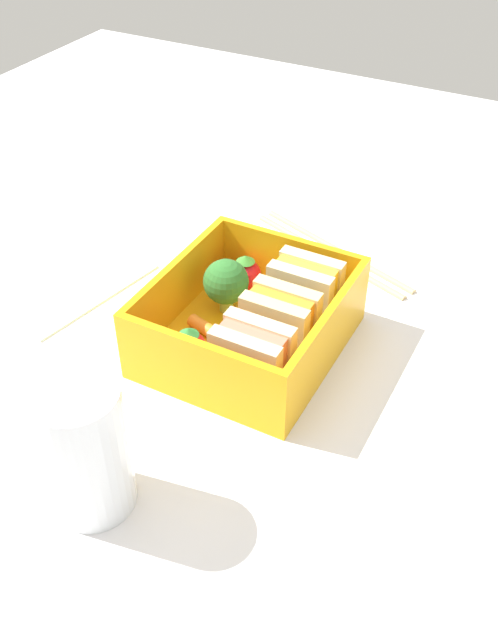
{
  "coord_description": "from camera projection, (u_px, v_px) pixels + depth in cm",
  "views": [
    {
      "loc": [
        38.08,
        20.17,
        37.81
      ],
      "look_at": [
        0.0,
        0.0,
        2.7
      ],
      "focal_mm": 40.0,
      "sensor_mm": 36.0,
      "label": 1
    }
  ],
  "objects": [
    {
      "name": "folded_napkin",
      "position": [
        69.0,
        281.0,
        0.64
      ],
      "size": [
        15.08,
        11.53,
        0.4
      ],
      "primitive_type": "cube",
      "rotation": [
        0.0,
        0.0,
        -0.19
      ],
      "color": "silver",
      "rests_on": "ground_plane"
    },
    {
      "name": "drinking_glass",
      "position": [
        85.0,
        449.0,
        0.43
      ],
      "size": [
        5.4,
        5.4,
        9.59
      ],
      "primitive_type": "cylinder",
      "color": "white",
      "rests_on": "ground_plane"
    },
    {
      "name": "strawberry_far_left",
      "position": [
        245.0,
        273.0,
        0.6
      ],
      "size": [
        2.69,
        2.69,
        3.29
      ],
      "color": "red",
      "rests_on": "bento_tray"
    },
    {
      "name": "strawberry_left",
      "position": [
        189.0,
        347.0,
        0.53
      ],
      "size": [
        2.65,
        2.65,
        3.25
      ],
      "color": "red",
      "rests_on": "bento_tray"
    },
    {
      "name": "sandwich_left",
      "position": [
        305.0,
        289.0,
        0.57
      ],
      "size": [
        3.46,
        5.37,
        4.88
      ],
      "color": "beige",
      "rests_on": "bento_tray"
    },
    {
      "name": "sandwich_center_left",
      "position": [
        280.0,
        321.0,
        0.54
      ],
      "size": [
        3.46,
        5.37,
        4.88
      ],
      "color": "#E4C481",
      "rests_on": "bento_tray"
    },
    {
      "name": "broccoli_floret",
      "position": [
        226.0,
        282.0,
        0.57
      ],
      "size": [
        3.71,
        3.71,
        4.73
      ],
      "color": "#91BD5D",
      "rests_on": "bento_tray"
    },
    {
      "name": "chopstick_pair",
      "position": [
        332.0,
        250.0,
        0.67
      ],
      "size": [
        8.2,
        17.92,
        0.7
      ],
      "color": "tan",
      "rests_on": "ground_plane"
    },
    {
      "name": "ground_plane",
      "position": [
        249.0,
        355.0,
        0.58
      ],
      "size": [
        120.0,
        120.0,
        2.0
      ],
      "primitive_type": "cube",
      "color": "white"
    },
    {
      "name": "sandwich_center",
      "position": [
        252.0,
        356.0,
        0.51
      ],
      "size": [
        3.46,
        5.37,
        4.88
      ],
      "color": "beige",
      "rests_on": "bento_tray"
    },
    {
      "name": "bento_tray",
      "position": [
        249.0,
        340.0,
        0.57
      ],
      "size": [
        15.48,
        13.73,
        1.2
      ],
      "primitive_type": "cube",
      "color": "#ECA212",
      "rests_on": "ground_plane"
    },
    {
      "name": "bento_rim",
      "position": [
        249.0,
        310.0,
        0.55
      ],
      "size": [
        15.48,
        13.73,
        4.92
      ],
      "color": "#ECA212",
      "rests_on": "bento_tray"
    },
    {
      "name": "carrot_stick_far_left",
      "position": [
        210.0,
        331.0,
        0.56
      ],
      "size": [
        2.08,
        4.23,
        1.05
      ],
      "primitive_type": "cylinder",
      "rotation": [
        1.57,
        0.0,
        6.02
      ],
      "color": "orange",
      "rests_on": "bento_tray"
    }
  ]
}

